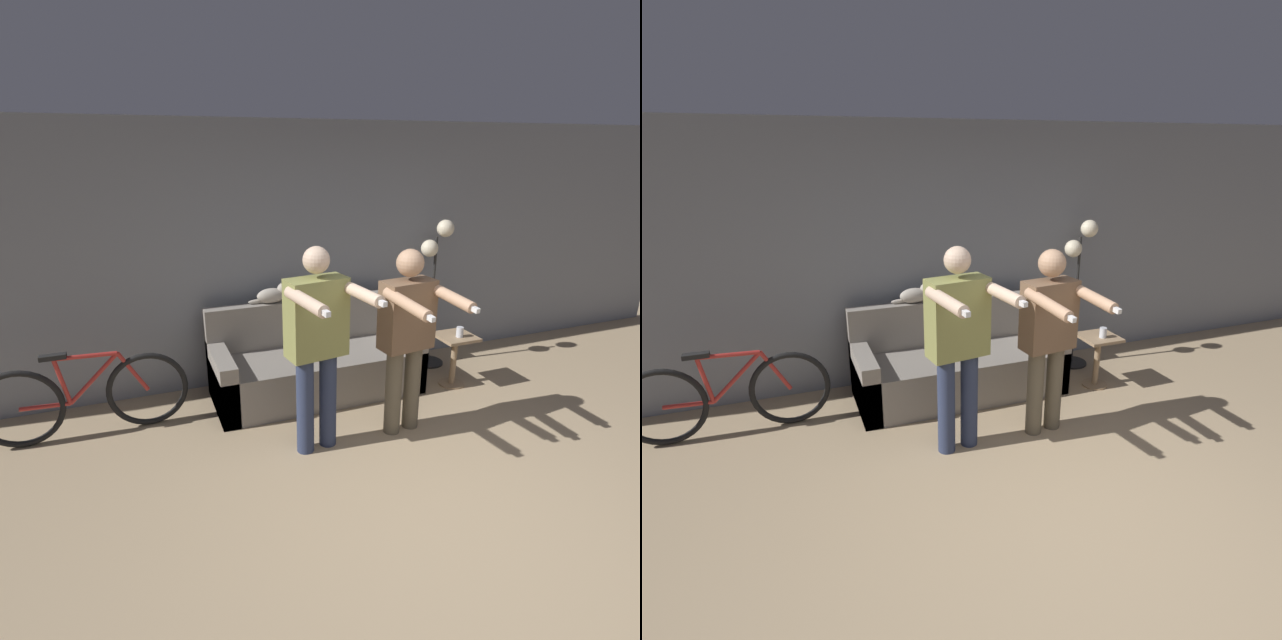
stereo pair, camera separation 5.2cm
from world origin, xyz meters
The scene contains 10 objects.
ground_plane centered at (0.00, 0.00, 0.00)m, with size 16.00×16.00×0.00m, color tan.
wall_back centered at (0.00, 2.79, 1.30)m, with size 10.00×0.05×2.60m.
couch centered at (-0.20, 2.26, 0.29)m, with size 2.04×0.81×0.89m.
person_left centered at (-0.54, 1.31, 0.97)m, with size 0.59×0.73×1.67m.
person_right centered at (0.25, 1.31, 0.92)m, with size 0.56×0.72×1.60m.
cat centered at (-0.53, 2.56, 0.98)m, with size 0.41×0.14×0.19m.
floor_lamp centered at (1.25, 2.46, 1.16)m, with size 0.36×0.35×1.62m.
side_table centered at (1.18, 1.90, 0.38)m, with size 0.37×0.37×0.55m.
cup centered at (1.19, 1.85, 0.60)m, with size 0.07×0.07×0.10m.
bicycle centered at (-2.29, 2.20, 0.36)m, with size 1.67×0.07×0.77m.
Camera 2 is at (-1.75, -2.02, 2.35)m, focal length 28.00 mm.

